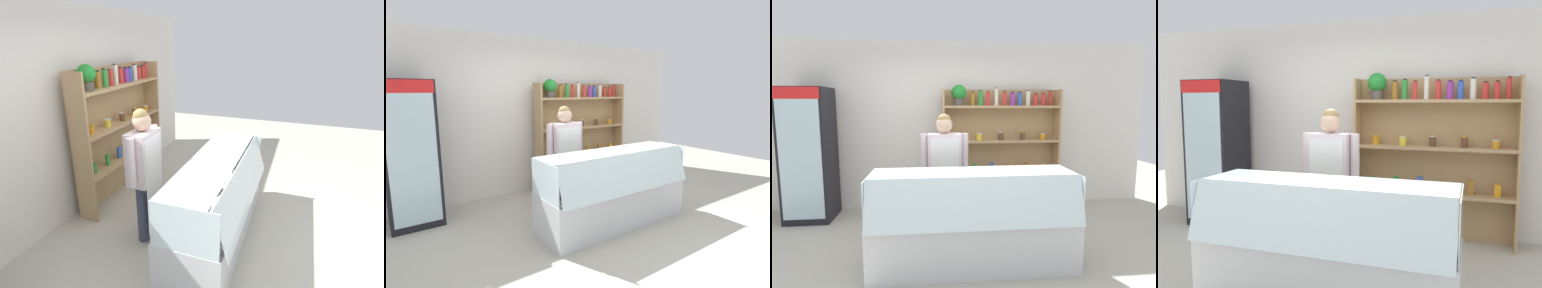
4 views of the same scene
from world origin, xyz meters
The scene contains 5 objects.
back_wall centered at (0.00, 2.02, 1.35)m, with size 6.80×0.10×2.70m, color white.
drinks_fridge centered at (-2.04, 1.55, 0.97)m, with size 0.64×0.61×1.94m.
shelving_unit centered at (0.80, 1.74, 1.12)m, with size 1.86×0.29×2.00m.
deli_display_case centered at (0.17, 0.01, 0.31)m, with size 2.11×0.73×1.01m.
shop_clerk centered at (-0.10, 0.80, 0.93)m, with size 0.61×0.25×1.58m.
Camera 4 is at (1.28, -2.71, 1.62)m, focal length 35.00 mm.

